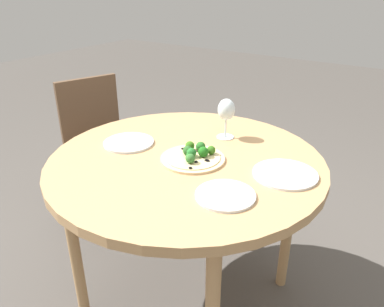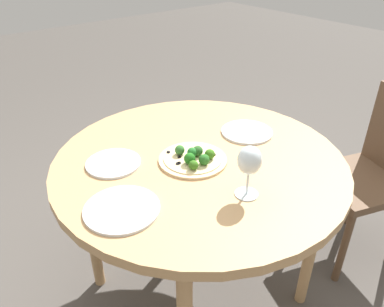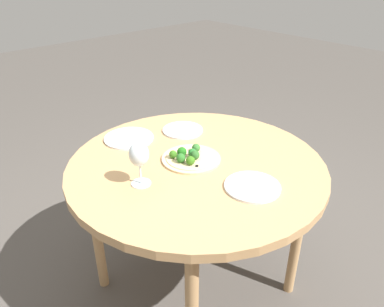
{
  "view_description": "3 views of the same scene",
  "coord_description": "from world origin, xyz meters",
  "px_view_note": "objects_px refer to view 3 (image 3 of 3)",
  "views": [
    {
      "loc": [
        0.8,
        -1.13,
        1.45
      ],
      "look_at": [
        0.03,
        -0.0,
        0.8
      ],
      "focal_mm": 35.0,
      "sensor_mm": 36.0,
      "label": 1
    },
    {
      "loc": [
        0.8,
        0.94,
        1.54
      ],
      "look_at": [
        0.03,
        -0.0,
        0.8
      ],
      "focal_mm": 35.0,
      "sensor_mm": 36.0,
      "label": 2
    },
    {
      "loc": [
        -1.03,
        0.98,
        1.61
      ],
      "look_at": [
        0.03,
        -0.0,
        0.8
      ],
      "focal_mm": 35.0,
      "sensor_mm": 36.0,
      "label": 3
    }
  ],
  "objects_px": {
    "plate_near": "(183,130)",
    "plate_far": "(252,187)",
    "plate_side": "(129,138)",
    "pizza": "(191,157)",
    "wine_glass": "(139,156)"
  },
  "relations": [
    {
      "from": "plate_near",
      "to": "plate_far",
      "type": "xyz_separation_m",
      "value": [
        -0.58,
        0.14,
        0.0
      ]
    },
    {
      "from": "plate_side",
      "to": "pizza",
      "type": "bearing_deg",
      "value": -166.76
    },
    {
      "from": "wine_glass",
      "to": "plate_far",
      "type": "height_order",
      "value": "wine_glass"
    },
    {
      "from": "wine_glass",
      "to": "plate_side",
      "type": "height_order",
      "value": "wine_glass"
    },
    {
      "from": "plate_far",
      "to": "plate_side",
      "type": "distance_m",
      "value": 0.7
    },
    {
      "from": "pizza",
      "to": "wine_glass",
      "type": "bearing_deg",
      "value": 91.45
    },
    {
      "from": "pizza",
      "to": "plate_far",
      "type": "xyz_separation_m",
      "value": [
        -0.33,
        -0.03,
        -0.01
      ]
    },
    {
      "from": "plate_near",
      "to": "plate_side",
      "type": "height_order",
      "value": "same"
    },
    {
      "from": "wine_glass",
      "to": "plate_far",
      "type": "relative_size",
      "value": 0.83
    },
    {
      "from": "pizza",
      "to": "plate_near",
      "type": "distance_m",
      "value": 0.3
    },
    {
      "from": "wine_glass",
      "to": "plate_near",
      "type": "distance_m",
      "value": 0.53
    },
    {
      "from": "plate_side",
      "to": "wine_glass",
      "type": "bearing_deg",
      "value": 152.43
    },
    {
      "from": "wine_glass",
      "to": "plate_far",
      "type": "distance_m",
      "value": 0.46
    },
    {
      "from": "pizza",
      "to": "wine_glass",
      "type": "relative_size",
      "value": 1.43
    },
    {
      "from": "plate_near",
      "to": "plate_side",
      "type": "distance_m",
      "value": 0.28
    }
  ]
}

